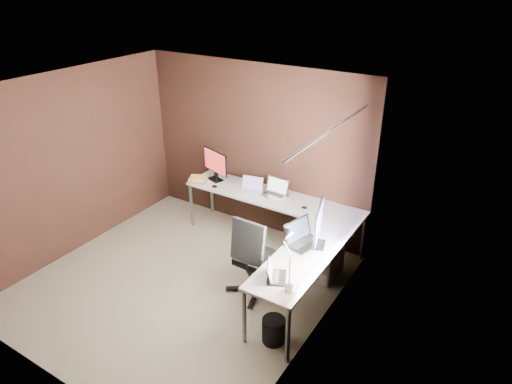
{
  "coord_description": "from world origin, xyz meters",
  "views": [
    {
      "loc": [
        3.3,
        -3.49,
        3.65
      ],
      "look_at": [
        0.54,
        0.95,
        1.05
      ],
      "focal_mm": 32.0,
      "sensor_mm": 36.0,
      "label": 1
    }
  ],
  "objects_px": {
    "drawer_pedestal": "(322,254)",
    "laptop_silver": "(275,192)",
    "wastebasket": "(274,330)",
    "laptop_white": "(251,189)",
    "desk_lamp": "(287,252)",
    "book_stack": "(198,179)",
    "laptop_black_big": "(302,238)",
    "laptop_black_small": "(274,275)",
    "office_chair": "(256,271)",
    "monitor_right": "(318,224)",
    "monitor_left": "(215,164)"
  },
  "relations": [
    {
      "from": "wastebasket",
      "to": "book_stack",
      "type": "bearing_deg",
      "value": 144.87
    },
    {
      "from": "drawer_pedestal",
      "to": "laptop_silver",
      "type": "relative_size",
      "value": 1.59
    },
    {
      "from": "desk_lamp",
      "to": "wastebasket",
      "type": "bearing_deg",
      "value": -124.57
    },
    {
      "from": "book_stack",
      "to": "office_chair",
      "type": "bearing_deg",
      "value": -30.5
    },
    {
      "from": "drawer_pedestal",
      "to": "desk_lamp",
      "type": "bearing_deg",
      "value": -82.93
    },
    {
      "from": "laptop_black_small",
      "to": "wastebasket",
      "type": "xyz_separation_m",
      "value": [
        0.07,
        -0.12,
        -0.63
      ]
    },
    {
      "from": "laptop_silver",
      "to": "laptop_black_small",
      "type": "bearing_deg",
      "value": -56.27
    },
    {
      "from": "monitor_left",
      "to": "laptop_white",
      "type": "bearing_deg",
      "value": 12.27
    },
    {
      "from": "desk_lamp",
      "to": "laptop_white",
      "type": "bearing_deg",
      "value": 147.4
    },
    {
      "from": "laptop_silver",
      "to": "office_chair",
      "type": "distance_m",
      "value": 1.35
    },
    {
      "from": "laptop_white",
      "to": "laptop_black_small",
      "type": "relative_size",
      "value": 1.03
    },
    {
      "from": "monitor_right",
      "to": "laptop_silver",
      "type": "bearing_deg",
      "value": 33.43
    },
    {
      "from": "laptop_black_small",
      "to": "desk_lamp",
      "type": "height_order",
      "value": "desk_lamp"
    },
    {
      "from": "office_chair",
      "to": "wastebasket",
      "type": "bearing_deg",
      "value": -44.2
    },
    {
      "from": "drawer_pedestal",
      "to": "monitor_left",
      "type": "height_order",
      "value": "monitor_left"
    },
    {
      "from": "laptop_black_big",
      "to": "book_stack",
      "type": "bearing_deg",
      "value": 87.27
    },
    {
      "from": "laptop_silver",
      "to": "desk_lamp",
      "type": "distance_m",
      "value": 2.08
    },
    {
      "from": "laptop_white",
      "to": "office_chair",
      "type": "xyz_separation_m",
      "value": [
        0.77,
        -1.1,
        -0.46
      ]
    },
    {
      "from": "office_chair",
      "to": "monitor_left",
      "type": "bearing_deg",
      "value": 142.54
    },
    {
      "from": "laptop_black_big",
      "to": "wastebasket",
      "type": "xyz_separation_m",
      "value": [
        0.14,
        -0.88,
        -0.64
      ]
    },
    {
      "from": "drawer_pedestal",
      "to": "laptop_white",
      "type": "bearing_deg",
      "value": 165.97
    },
    {
      "from": "monitor_left",
      "to": "book_stack",
      "type": "xyz_separation_m",
      "value": [
        -0.19,
        -0.2,
        -0.22
      ]
    },
    {
      "from": "laptop_silver",
      "to": "laptop_black_small",
      "type": "height_order",
      "value": "laptop_silver"
    },
    {
      "from": "drawer_pedestal",
      "to": "laptop_white",
      "type": "xyz_separation_m",
      "value": [
        -1.29,
        0.32,
        0.48
      ]
    },
    {
      "from": "drawer_pedestal",
      "to": "office_chair",
      "type": "distance_m",
      "value": 0.94
    },
    {
      "from": "book_stack",
      "to": "laptop_black_big",
      "type": "bearing_deg",
      "value": -18.26
    },
    {
      "from": "laptop_white",
      "to": "desk_lamp",
      "type": "xyz_separation_m",
      "value": [
        1.46,
        -1.63,
        0.36
      ]
    },
    {
      "from": "laptop_black_small",
      "to": "desk_lamp",
      "type": "xyz_separation_m",
      "value": [
        0.17,
        -0.04,
        0.36
      ]
    },
    {
      "from": "monitor_right",
      "to": "laptop_black_small",
      "type": "height_order",
      "value": "monitor_right"
    },
    {
      "from": "laptop_silver",
      "to": "book_stack",
      "type": "bearing_deg",
      "value": -165.18
    },
    {
      "from": "laptop_silver",
      "to": "laptop_black_small",
      "type": "relative_size",
      "value": 1.11
    },
    {
      "from": "desk_lamp",
      "to": "drawer_pedestal",
      "type": "bearing_deg",
      "value": 112.7
    },
    {
      "from": "laptop_white",
      "to": "monitor_right",
      "type": "bearing_deg",
      "value": -40.04
    },
    {
      "from": "desk_lamp",
      "to": "laptop_black_big",
      "type": "bearing_deg",
      "value": 121.74
    },
    {
      "from": "monitor_right",
      "to": "laptop_black_big",
      "type": "bearing_deg",
      "value": 87.1
    },
    {
      "from": "desk_lamp",
      "to": "monitor_left",
      "type": "bearing_deg",
      "value": 157.13
    },
    {
      "from": "monitor_left",
      "to": "laptop_silver",
      "type": "height_order",
      "value": "monitor_left"
    },
    {
      "from": "laptop_silver",
      "to": "office_chair",
      "type": "height_order",
      "value": "office_chair"
    },
    {
      "from": "drawer_pedestal",
      "to": "monitor_right",
      "type": "xyz_separation_m",
      "value": [
        0.11,
        -0.46,
        0.71
      ]
    },
    {
      "from": "desk_lamp",
      "to": "office_chair",
      "type": "height_order",
      "value": "desk_lamp"
    },
    {
      "from": "drawer_pedestal",
      "to": "wastebasket",
      "type": "distance_m",
      "value": 1.39
    },
    {
      "from": "laptop_black_big",
      "to": "laptop_black_small",
      "type": "height_order",
      "value": "laptop_black_big"
    },
    {
      "from": "wastebasket",
      "to": "laptop_white",
      "type": "bearing_deg",
      "value": 128.63
    },
    {
      "from": "laptop_black_small",
      "to": "wastebasket",
      "type": "distance_m",
      "value": 0.64
    },
    {
      "from": "laptop_white",
      "to": "desk_lamp",
      "type": "bearing_deg",
      "value": -59.18
    },
    {
      "from": "laptop_silver",
      "to": "wastebasket",
      "type": "xyz_separation_m",
      "value": [
        1.02,
        -1.79,
        -0.64
      ]
    },
    {
      "from": "monitor_left",
      "to": "monitor_right",
      "type": "height_order",
      "value": "monitor_right"
    },
    {
      "from": "monitor_left",
      "to": "office_chair",
      "type": "distance_m",
      "value": 1.98
    },
    {
      "from": "drawer_pedestal",
      "to": "laptop_black_small",
      "type": "xyz_separation_m",
      "value": [
        -0.0,
        -1.27,
        0.47
      ]
    },
    {
      "from": "book_stack",
      "to": "desk_lamp",
      "type": "xyz_separation_m",
      "value": [
        2.32,
        -1.49,
        0.36
      ]
    }
  ]
}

